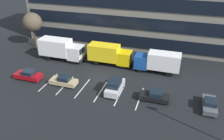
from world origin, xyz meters
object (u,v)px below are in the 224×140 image
(box_truck_blue, at_px, (158,61))
(box_truck_yellow_all, at_px, (109,54))
(suv_silver, at_px, (115,86))
(sedan_tan, at_px, (64,81))
(bare_tree, at_px, (32,22))
(sedan_black, at_px, (155,96))
(sedan_charcoal, at_px, (210,104))
(sedan_maroon, at_px, (28,75))
(box_truck_white, at_px, (61,48))

(box_truck_blue, xyz_separation_m, box_truck_yellow_all, (-8.36, 0.34, 0.05))
(box_truck_blue, relative_size, suv_silver, 1.72)
(box_truck_blue, height_order, sedan_tan, box_truck_blue)
(box_truck_blue, distance_m, bare_tree, 25.63)
(sedan_black, xyz_separation_m, sedan_charcoal, (6.81, 0.27, 0.01))
(box_truck_blue, xyz_separation_m, bare_tree, (-25.19, 3.50, 3.18))
(suv_silver, xyz_separation_m, sedan_charcoal, (12.42, -0.09, -0.27))
(suv_silver, bearing_deg, sedan_maroon, -177.73)
(sedan_tan, distance_m, sedan_charcoal, 20.12)
(sedan_tan, distance_m, sedan_maroon, 6.02)
(box_truck_blue, xyz_separation_m, suv_silver, (-4.85, -7.81, -0.98))
(box_truck_blue, relative_size, sedan_charcoal, 1.86)
(box_truck_blue, height_order, box_truck_white, box_truck_white)
(sedan_maroon, xyz_separation_m, bare_tree, (-6.63, 11.85, 4.37))
(sedan_black, relative_size, sedan_maroon, 0.92)
(box_truck_yellow_all, height_order, sedan_maroon, box_truck_yellow_all)
(sedan_charcoal, bearing_deg, sedan_maroon, -179.00)
(box_truck_yellow_all, height_order, bare_tree, bare_tree)
(box_truck_white, xyz_separation_m, sedan_black, (17.97, -7.77, -1.45))
(sedan_tan, relative_size, sedan_maroon, 0.94)
(sedan_maroon, bearing_deg, bare_tree, 119.23)
(suv_silver, bearing_deg, box_truck_blue, 58.19)
(box_truck_yellow_all, height_order, sedan_tan, box_truck_yellow_all)
(sedan_black, height_order, suv_silver, suv_silver)
(sedan_maroon, bearing_deg, sedan_charcoal, 1.00)
(sedan_black, height_order, sedan_maroon, sedan_maroon)
(box_truck_blue, relative_size, box_truck_yellow_all, 0.98)
(sedan_tan, bearing_deg, sedan_maroon, -179.09)
(box_truck_blue, height_order, bare_tree, bare_tree)
(box_truck_white, xyz_separation_m, sedan_tan, (4.67, -7.87, -1.43))
(sedan_maroon, distance_m, bare_tree, 14.27)
(sedan_tan, bearing_deg, sedan_charcoal, 1.03)
(suv_silver, xyz_separation_m, bare_tree, (-20.34, 11.31, 4.16))
(bare_tree, bearing_deg, suv_silver, -29.06)
(sedan_black, bearing_deg, box_truck_white, 156.61)
(sedan_charcoal, height_order, bare_tree, bare_tree)
(box_truck_white, height_order, sedan_black, box_truck_white)
(box_truck_blue, distance_m, suv_silver, 9.24)
(box_truck_blue, height_order, box_truck_yellow_all, box_truck_yellow_all)
(sedan_black, bearing_deg, box_truck_yellow_all, 136.98)
(sedan_black, bearing_deg, sedan_maroon, -179.44)
(sedan_charcoal, bearing_deg, bare_tree, 160.82)
(box_truck_blue, distance_m, sedan_charcoal, 11.01)
(sedan_tan, xyz_separation_m, sedan_charcoal, (20.11, 0.36, -0.01))
(sedan_tan, bearing_deg, bare_tree, 137.09)
(suv_silver, height_order, sedan_charcoal, suv_silver)
(box_truck_yellow_all, distance_m, sedan_charcoal, 17.98)
(sedan_black, xyz_separation_m, sedan_maroon, (-19.32, -0.19, 0.05))
(box_truck_blue, bearing_deg, box_truck_white, -178.69)
(suv_silver, height_order, bare_tree, bare_tree)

